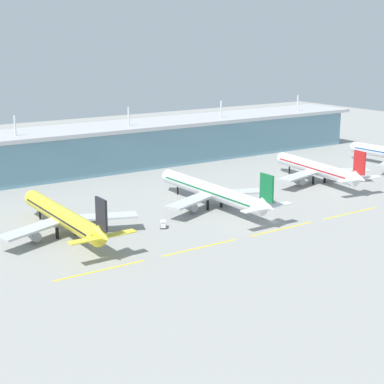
# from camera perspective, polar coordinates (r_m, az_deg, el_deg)

# --- Properties ---
(ground_plane) EXTENTS (600.00, 600.00, 0.00)m
(ground_plane) POSITION_cam_1_polar(r_m,az_deg,el_deg) (216.10, 7.68, -2.79)
(ground_plane) COLOR gray
(terminal_building) EXTENTS (288.00, 34.00, 30.51)m
(terminal_building) POSITION_cam_1_polar(r_m,az_deg,el_deg) (304.59, -6.42, 4.39)
(terminal_building) COLOR #6693A8
(terminal_building) RESTS_ON ground
(airliner_near_middle) EXTENTS (48.80, 65.53, 18.90)m
(airliner_near_middle) POSITION_cam_1_polar(r_m,az_deg,el_deg) (201.92, -12.00, -2.30)
(airliner_near_middle) COLOR yellow
(airliner_near_middle) RESTS_ON ground
(airliner_center) EXTENTS (48.80, 71.00, 18.90)m
(airliner_center) POSITION_cam_1_polar(r_m,az_deg,el_deg) (230.02, 1.94, 0.06)
(airliner_center) COLOR silver
(airliner_center) RESTS_ON ground
(airliner_far_middle) EXTENTS (48.42, 62.45, 18.90)m
(airliner_far_middle) POSITION_cam_1_polar(r_m,az_deg,el_deg) (275.25, 11.76, 2.15)
(airliner_far_middle) COLOR white
(airliner_far_middle) RESTS_ON ground
(taxiway_stripe_west) EXTENTS (28.00, 0.70, 0.04)m
(taxiway_stripe_west) POSITION_cam_1_polar(r_m,az_deg,el_deg) (172.45, -8.62, -7.33)
(taxiway_stripe_west) COLOR yellow
(taxiway_stripe_west) RESTS_ON ground
(taxiway_stripe_mid_west) EXTENTS (28.00, 0.70, 0.04)m
(taxiway_stripe_mid_west) POSITION_cam_1_polar(r_m,az_deg,el_deg) (188.29, 0.79, -5.27)
(taxiway_stripe_mid_west) COLOR yellow
(taxiway_stripe_mid_west) RESTS_ON ground
(taxiway_stripe_centre) EXTENTS (28.00, 0.70, 0.04)m
(taxiway_stripe_centre) POSITION_cam_1_polar(r_m,az_deg,el_deg) (208.51, 8.51, -3.46)
(taxiway_stripe_centre) COLOR yellow
(taxiway_stripe_centre) RESTS_ON ground
(taxiway_stripe_mid_east) EXTENTS (28.00, 0.70, 0.04)m
(taxiway_stripe_mid_east) POSITION_cam_1_polar(r_m,az_deg,el_deg) (231.97, 14.75, -1.94)
(taxiway_stripe_mid_east) COLOR yellow
(taxiway_stripe_mid_east) RESTS_ON ground
(baggage_cart) EXTENTS (3.47, 4.01, 2.48)m
(baggage_cart) POSITION_cam_1_polar(r_m,az_deg,el_deg) (207.15, -2.74, -3.07)
(baggage_cart) COLOR silver
(baggage_cart) RESTS_ON ground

